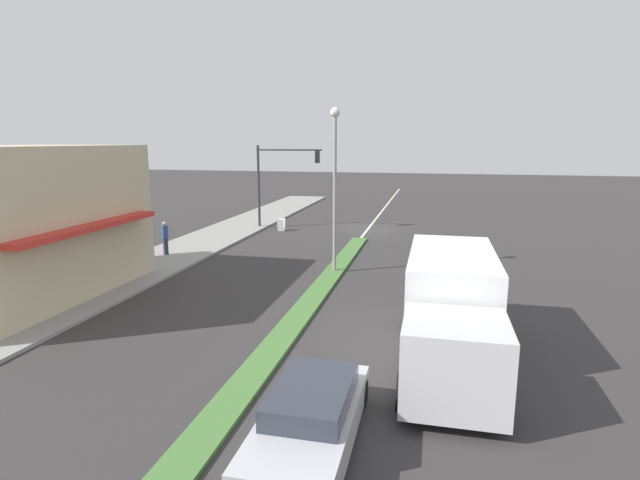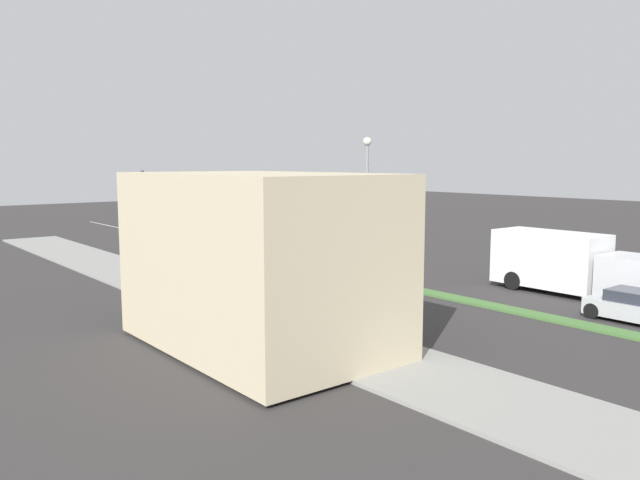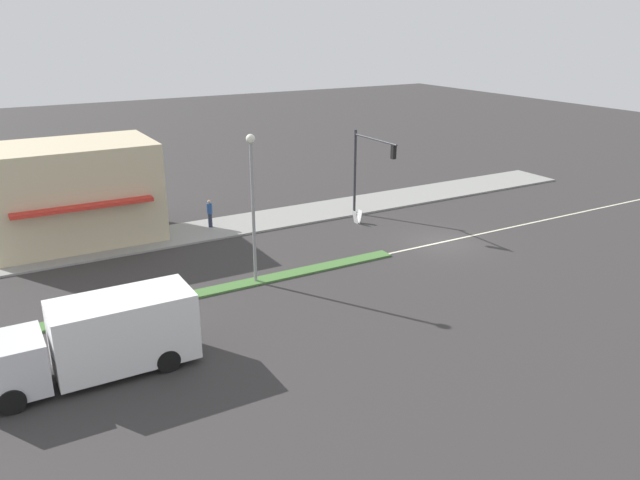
# 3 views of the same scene
# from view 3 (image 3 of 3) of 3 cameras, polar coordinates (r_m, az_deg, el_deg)

# --- Properties ---
(ground_plane) EXTENTS (160.00, 160.00, 0.00)m
(ground_plane) POSITION_cam_3_polar(r_m,az_deg,el_deg) (29.90, -16.36, -5.98)
(ground_plane) COLOR #333030
(sidewalk_right) EXTENTS (4.00, 73.00, 0.12)m
(sidewalk_right) POSITION_cam_3_polar(r_m,az_deg,el_deg) (38.04, -20.46, -0.83)
(sidewalk_right) COLOR gray
(sidewalk_right) RESTS_ON ground
(lane_marking_center) EXTENTS (0.16, 60.00, 0.01)m
(lane_marking_center) POSITION_cam_3_polar(r_m,az_deg,el_deg) (37.70, 11.05, -0.20)
(lane_marking_center) COLOR beige
(lane_marking_center) RESTS_ON ground
(building_corner_store) EXTENTS (6.51, 9.26, 5.72)m
(building_corner_store) POSITION_cam_3_polar(r_m,az_deg,el_deg) (39.13, -21.60, 4.07)
(building_corner_store) COLOR #C6B793
(building_corner_store) RESTS_ON sidewalk_right
(traffic_signal_main) EXTENTS (4.59, 0.34, 5.60)m
(traffic_signal_main) POSITION_cam_3_polar(r_m,az_deg,el_deg) (40.54, 4.35, 7.21)
(traffic_signal_main) COLOR #333338
(traffic_signal_main) RESTS_ON sidewalk_right
(street_lamp) EXTENTS (0.44, 0.44, 7.37)m
(street_lamp) POSITION_cam_3_polar(r_m,az_deg,el_deg) (30.01, -6.20, 4.54)
(street_lamp) COLOR gray
(street_lamp) RESTS_ON median_strip
(pedestrian) EXTENTS (0.34, 0.34, 1.76)m
(pedestrian) POSITION_cam_3_polar(r_m,az_deg,el_deg) (39.72, -10.05, 2.46)
(pedestrian) COLOR #282D42
(pedestrian) RESTS_ON sidewalk_right
(warning_aframe_sign) EXTENTS (0.45, 0.53, 0.84)m
(warning_aframe_sign) POSITION_cam_3_polar(r_m,az_deg,el_deg) (40.48, 3.42, 2.13)
(warning_aframe_sign) COLOR silver
(warning_aframe_sign) RESTS_ON ground
(delivery_truck) EXTENTS (2.44, 7.50, 2.87)m
(delivery_truck) POSITION_cam_3_polar(r_m,az_deg,el_deg) (24.42, -19.52, -8.44)
(delivery_truck) COLOR silver
(delivery_truck) RESTS_ON ground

